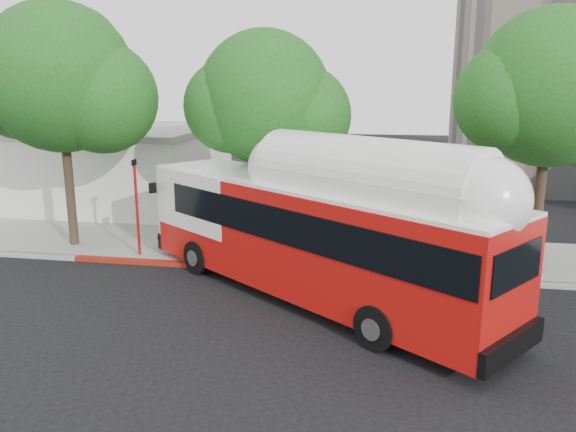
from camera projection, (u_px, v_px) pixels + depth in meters
name	position (u px, v px, depth m)	size (l,w,h in m)	color
ground	(257.00, 315.00, 16.50)	(120.00, 120.00, 0.00)	black
sidewalk	(293.00, 249.00, 22.71)	(60.00, 5.00, 0.15)	gray
curb_strip	(281.00, 270.00, 20.21)	(60.00, 0.30, 0.15)	gray
red_curb_segment	(201.00, 265.00, 20.72)	(10.00, 0.32, 0.16)	maroon
street_tree_left	(72.00, 84.00, 21.71)	(6.67, 5.80, 9.74)	#2D2116
street_tree_mid	(276.00, 103.00, 21.03)	(5.75, 5.00, 8.62)	#2D2116
street_tree_right	(563.00, 94.00, 19.07)	(6.21, 5.40, 9.18)	#2D2116
low_commercial_bldg	(71.00, 164.00, 31.75)	(16.20, 10.20, 4.25)	silver
transit_bus	(311.00, 238.00, 17.37)	(12.80, 10.52, 4.20)	#B3100C
signal_pole	(137.00, 209.00, 21.33)	(0.11, 0.37, 3.86)	#A91312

